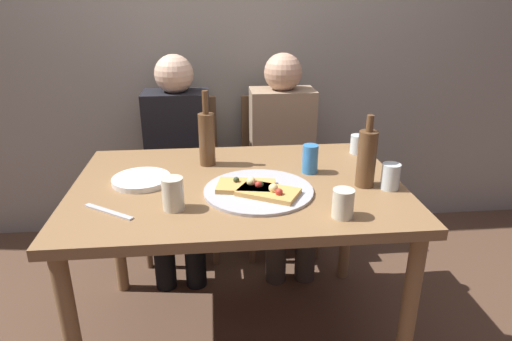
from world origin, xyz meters
TOP-DOWN VIEW (x-y plane):
  - ground_plane at (0.00, 0.00)m, footprint 8.00×8.00m
  - back_wall at (0.00, 1.12)m, footprint 6.00×0.10m
  - dining_table at (0.00, 0.00)m, footprint 1.31×0.90m
  - pizza_tray at (0.07, -0.10)m, footprint 0.42×0.42m
  - pizza_slice_last at (0.11, -0.15)m, footprint 0.26×0.22m
  - pizza_slice_extra at (0.03, -0.09)m, footprint 0.24×0.17m
  - wine_bottle at (-0.12, 0.22)m, footprint 0.07×0.07m
  - beer_bottle at (0.50, -0.08)m, footprint 0.07×0.07m
  - tumbler_near at (0.59, -0.12)m, footprint 0.07×0.07m
  - tumbler_far at (-0.24, -0.21)m, footprint 0.08×0.08m
  - wine_glass at (0.34, -0.33)m, footprint 0.07×0.07m
  - short_glass at (0.59, 0.30)m, footprint 0.07×0.07m
  - soda_can at (0.31, 0.08)m, footprint 0.07×0.07m
  - plate_stack at (-0.39, 0.04)m, footprint 0.23×0.23m
  - table_knife at (-0.46, -0.22)m, footprint 0.19×0.14m
  - chair_left at (-0.29, 0.85)m, footprint 0.44×0.44m
  - chair_right at (0.30, 0.85)m, footprint 0.44×0.44m
  - guest_in_sweater at (-0.29, 0.70)m, footprint 0.36×0.56m
  - guest_in_beanie at (0.30, 0.70)m, footprint 0.36×0.56m

SIDE VIEW (x-z plane):
  - ground_plane at x=0.00m, z-range 0.00..0.00m
  - chair_left at x=-0.29m, z-range 0.06..0.96m
  - chair_right at x=0.30m, z-range 0.06..0.96m
  - guest_in_sweater at x=-0.29m, z-range 0.06..1.23m
  - guest_in_beanie at x=0.30m, z-range 0.06..1.23m
  - dining_table at x=0.00m, z-range 0.29..1.05m
  - table_knife at x=-0.46m, z-range 0.76..0.76m
  - pizza_tray at x=0.07m, z-range 0.76..0.77m
  - plate_stack at x=-0.39m, z-range 0.76..0.78m
  - pizza_slice_last at x=0.11m, z-range 0.76..0.80m
  - pizza_slice_extra at x=0.03m, z-range 0.76..0.80m
  - short_glass at x=0.59m, z-range 0.76..0.85m
  - wine_glass at x=0.34m, z-range 0.76..0.86m
  - tumbler_near at x=0.59m, z-range 0.76..0.86m
  - tumbler_far at x=-0.24m, z-range 0.76..0.88m
  - soda_can at x=0.31m, z-range 0.76..0.88m
  - beer_bottle at x=0.50m, z-range 0.73..1.02m
  - wine_bottle at x=-0.12m, z-range 0.72..1.05m
  - back_wall at x=0.00m, z-range 0.00..2.60m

